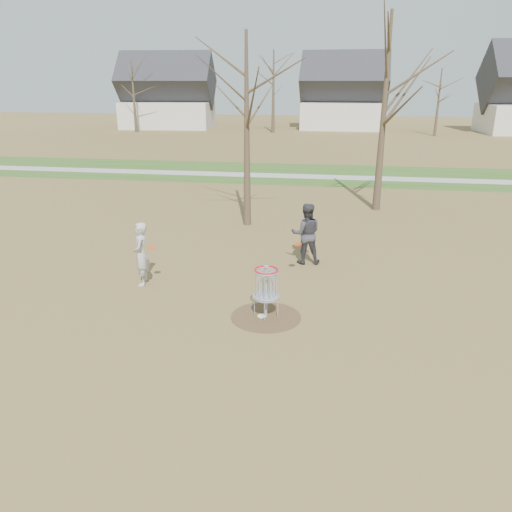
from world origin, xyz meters
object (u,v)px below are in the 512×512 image
Objects in this scene: player_standing at (141,254)px; disc_golf_basket at (266,284)px; disc_grounded at (262,316)px; player_throwing at (306,234)px.

player_standing is 1.39× the size of disc_golf_basket.
disc_grounded is (3.79, -1.61, -0.92)m from player_standing.
disc_golf_basket is (3.90, -1.60, -0.02)m from player_standing.
player_throwing is 1.49× the size of disc_golf_basket.
disc_grounded is 0.90m from disc_golf_basket.
player_standing is at bearing 157.72° from disc_golf_basket.
disc_grounded is at bearing 70.32° from player_throwing.
player_standing is 4.22m from disc_grounded.
player_standing reaches higher than disc_grounded.
player_throwing is (4.61, 2.59, 0.07)m from player_standing.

